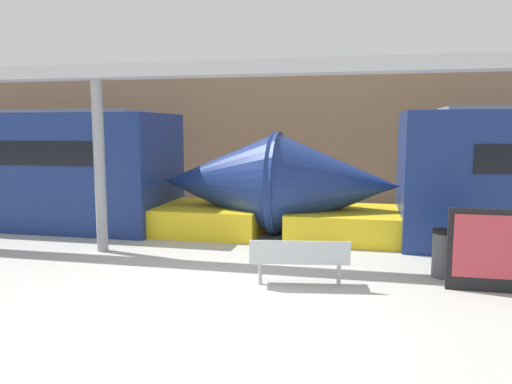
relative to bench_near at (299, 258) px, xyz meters
The scene contains 7 objects.
ground_plane 1.72m from the bench_near, 134.45° to the right, with size 60.00×60.00×0.00m, color #B2AFA8.
station_wall 9.00m from the bench_near, 97.54° to the left, with size 56.00×0.20×5.00m, color #937051.
bench_near is the anchor object (origin of this frame).
trash_bin 2.78m from the bench_near, 23.90° to the left, with size 0.48×0.48×0.88m.
poster_board 3.09m from the bench_near, ahead, with size 1.21×0.07×1.41m.
support_column_near 5.05m from the bench_near, 161.49° to the left, with size 0.24×0.24×3.76m, color gray.
canopy_beam 5.92m from the bench_near, 161.49° to the left, with size 28.00×0.60×0.28m, color #B7B7BC.
Camera 1 is at (2.22, -7.16, 2.74)m, focal length 35.00 mm.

